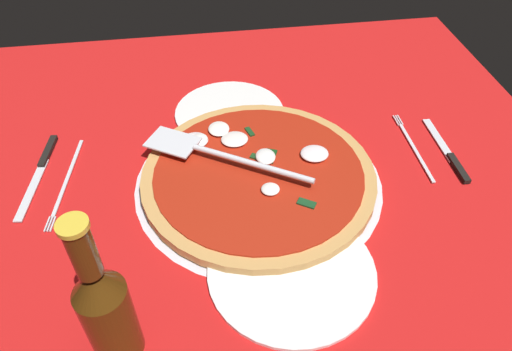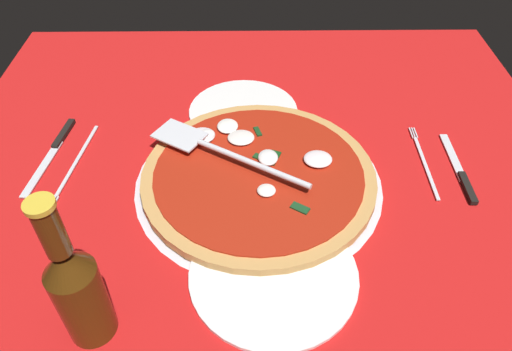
{
  "view_description": "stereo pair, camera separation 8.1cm",
  "coord_description": "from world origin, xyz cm",
  "px_view_note": "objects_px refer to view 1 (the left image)",
  "views": [
    {
      "loc": [
        56.76,
        -9.2,
        57.65
      ],
      "look_at": [
        -1.45,
        -0.44,
        1.85
      ],
      "focal_mm": 33.83,
      "sensor_mm": 36.0,
      "label": 1
    },
    {
      "loc": [
        57.41,
        -1.13,
        57.65
      ],
      "look_at": [
        -1.45,
        -0.44,
        1.85
      ],
      "focal_mm": 33.83,
      "sensor_mm": 36.0,
      "label": 2
    }
  ],
  "objects_px": {
    "dinner_plate_left": "(230,113)",
    "pizza": "(256,175)",
    "place_setting_far": "(431,152)",
    "place_setting_near": "(53,177)",
    "pizza_server": "(218,154)",
    "beer_bottle": "(106,309)",
    "dinner_plate_right": "(292,272)"
  },
  "relations": [
    {
      "from": "dinner_plate_right",
      "to": "pizza",
      "type": "distance_m",
      "value": 0.2
    },
    {
      "from": "dinner_plate_left",
      "to": "pizza",
      "type": "bearing_deg",
      "value": 6.51
    },
    {
      "from": "place_setting_near",
      "to": "dinner_plate_left",
      "type": "bearing_deg",
      "value": 120.32
    },
    {
      "from": "place_setting_near",
      "to": "beer_bottle",
      "type": "distance_m",
      "value": 0.37
    },
    {
      "from": "pizza",
      "to": "place_setting_near",
      "type": "distance_m",
      "value": 0.35
    },
    {
      "from": "pizza",
      "to": "dinner_plate_left",
      "type": "bearing_deg",
      "value": -173.49
    },
    {
      "from": "dinner_plate_left",
      "to": "pizza",
      "type": "xyz_separation_m",
      "value": [
        0.2,
        0.02,
        0.01
      ]
    },
    {
      "from": "beer_bottle",
      "to": "place_setting_far",
      "type": "bearing_deg",
      "value": 118.85
    },
    {
      "from": "pizza",
      "to": "beer_bottle",
      "type": "xyz_separation_m",
      "value": [
        0.27,
        -0.21,
        0.07
      ]
    },
    {
      "from": "dinner_plate_left",
      "to": "place_setting_far",
      "type": "distance_m",
      "value": 0.39
    },
    {
      "from": "beer_bottle",
      "to": "dinner_plate_right",
      "type": "bearing_deg",
      "value": 108.41
    },
    {
      "from": "beer_bottle",
      "to": "pizza_server",
      "type": "bearing_deg",
      "value": 153.3
    },
    {
      "from": "pizza",
      "to": "beer_bottle",
      "type": "distance_m",
      "value": 0.35
    },
    {
      "from": "pizza",
      "to": "pizza_server",
      "type": "distance_m",
      "value": 0.07
    },
    {
      "from": "place_setting_far",
      "to": "beer_bottle",
      "type": "distance_m",
      "value": 0.62
    },
    {
      "from": "dinner_plate_left",
      "to": "place_setting_near",
      "type": "height_order",
      "value": "place_setting_near"
    },
    {
      "from": "dinner_plate_right",
      "to": "place_setting_far",
      "type": "xyz_separation_m",
      "value": [
        -0.22,
        0.3,
        -0.0
      ]
    },
    {
      "from": "place_setting_near",
      "to": "place_setting_far",
      "type": "relative_size",
      "value": 1.13
    },
    {
      "from": "dinner_plate_left",
      "to": "dinner_plate_right",
      "type": "relative_size",
      "value": 0.9
    },
    {
      "from": "dinner_plate_right",
      "to": "beer_bottle",
      "type": "height_order",
      "value": "beer_bottle"
    },
    {
      "from": "pizza",
      "to": "place_setting_far",
      "type": "bearing_deg",
      "value": 94.51
    },
    {
      "from": "dinner_plate_left",
      "to": "pizza_server",
      "type": "bearing_deg",
      "value": -12.37
    },
    {
      "from": "pizza_server",
      "to": "beer_bottle",
      "type": "relative_size",
      "value": 1.15
    },
    {
      "from": "place_setting_near",
      "to": "place_setting_far",
      "type": "distance_m",
      "value": 0.67
    },
    {
      "from": "pizza",
      "to": "place_setting_near",
      "type": "xyz_separation_m",
      "value": [
        -0.06,
        -0.34,
        -0.01
      ]
    },
    {
      "from": "pizza",
      "to": "place_setting_far",
      "type": "height_order",
      "value": "pizza"
    },
    {
      "from": "dinner_plate_left",
      "to": "pizza_server",
      "type": "xyz_separation_m",
      "value": [
        0.17,
        -0.04,
        0.04
      ]
    },
    {
      "from": "dinner_plate_right",
      "to": "pizza",
      "type": "height_order",
      "value": "pizza"
    },
    {
      "from": "place_setting_far",
      "to": "pizza",
      "type": "bearing_deg",
      "value": 95.39
    },
    {
      "from": "place_setting_near",
      "to": "pizza_server",
      "type": "bearing_deg",
      "value": 91.33
    },
    {
      "from": "dinner_plate_right",
      "to": "place_setting_far",
      "type": "height_order",
      "value": "place_setting_far"
    },
    {
      "from": "pizza_server",
      "to": "place_setting_far",
      "type": "relative_size",
      "value": 1.3
    }
  ]
}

